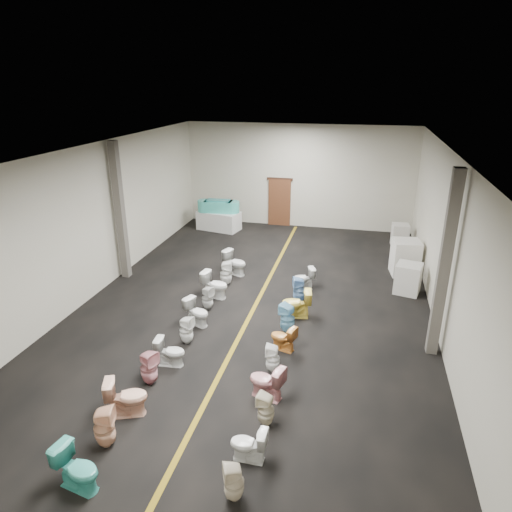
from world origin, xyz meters
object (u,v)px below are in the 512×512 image
Objects in this scene: toilet_left_5 at (186,330)px; toilet_left_8 at (215,285)px; appliance_crate_a at (408,279)px; appliance_crate_d at (400,235)px; toilet_left_6 at (197,312)px; toilet_right_1 at (249,445)px; toilet_right_9 at (303,279)px; toilet_left_3 at (149,368)px; appliance_crate_b at (405,258)px; toilet_right_8 at (299,290)px; toilet_right_0 at (234,482)px; toilet_right_3 at (266,382)px; toilet_left_10 at (235,263)px; toilet_left_7 at (208,298)px; toilet_right_7 at (296,304)px; toilet_left_1 at (104,427)px; display_table at (219,221)px; toilet_left_0 at (77,469)px; toilet_right_5 at (283,338)px; toilet_right_6 at (287,319)px; bathtub at (218,206)px; toilet_left_9 at (226,273)px; toilet_right_2 at (266,410)px; toilet_left_4 at (170,352)px; toilet_left_2 at (127,397)px; toilet_right_4 at (273,358)px.

toilet_left_5 is 2.68m from toilet_left_8.
appliance_crate_a reaches higher than appliance_crate_d.
toilet_right_1 is at bearing -126.38° from toilet_left_6.
toilet_left_3 is at bearing -48.77° from toilet_right_9.
appliance_crate_b reaches higher than toilet_right_8.
toilet_right_3 is (-0.03, 2.56, 0.04)m from toilet_right_0.
toilet_right_9 is at bearing -84.40° from toilet_left_10.
toilet_left_7 is 2.56m from toilet_right_7.
toilet_right_0 is 0.85× the size of toilet_right_7.
toilet_left_1 is 0.99× the size of toilet_right_7.
display_table is 2.56× the size of toilet_left_7.
toilet_right_7 is (2.56, 6.50, 0.02)m from toilet_left_0.
appliance_crate_d reaches higher than toilet_right_5.
appliance_crate_d reaches higher than toilet_right_6.
toilet_left_0 is 1.06× the size of toilet_left_5.
display_table is at bearing -157.90° from toilet_right_7.
toilet_left_7 is 3.20m from toilet_right_9.
toilet_right_3 is at bearing -107.21° from appliance_crate_d.
bathtub is 13.84m from toilet_left_0.
bathtub is at bearing -159.59° from toilet_right_8.
appliance_crate_d is 10.42m from toilet_left_5.
toilet_left_9 reaches higher than toilet_right_8.
toilet_right_6 is 2.76m from toilet_right_9.
toilet_left_5 is 0.92× the size of toilet_right_8.
appliance_crate_a reaches higher than toilet_right_6.
appliance_crate_a is (7.67, -4.81, -0.60)m from bathtub.
toilet_left_10 is at bearing 10.29° from toilet_left_5.
toilet_left_3 is 0.98× the size of toilet_left_9.
toilet_left_8 is 2.68m from toilet_right_7.
toilet_right_6 is at bearing -16.62° from toilet_right_7.
toilet_left_3 is at bearing -127.31° from appliance_crate_b.
toilet_right_2 is 5.29m from toilet_right_8.
toilet_right_6 reaches higher than toilet_left_4.
toilet_left_5 is 3.77m from toilet_right_8.
toilet_left_6 is (0.10, 3.70, -0.04)m from toilet_left_2.
toilet_left_7 is 3.51m from toilet_right_4.
toilet_right_0 reaches higher than toilet_right_4.
toilet_right_8 is at bearing -6.54° from toilet_left_3.
appliance_crate_d is 1.07× the size of toilet_left_10.
toilet_left_7 is (1.98, -7.31, -0.71)m from bathtub.
toilet_left_1 reaches higher than toilet_left_4.
toilet_left_9 is at bearing -158.14° from appliance_crate_b.
toilet_right_4 is at bearing -21.30° from toilet_left_0.
toilet_left_9 reaches higher than toilet_left_3.
toilet_right_5 is at bearing -110.59° from appliance_crate_d.
toilet_left_10 is 2.92m from toilet_right_8.
toilet_left_3 is 0.99× the size of toilet_left_8.
toilet_left_9 is at bearing 18.65° from toilet_left_7.
display_table is 2.63× the size of toilet_right_4.
toilet_right_7 is (-3.13, -6.79, -0.03)m from appliance_crate_d.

